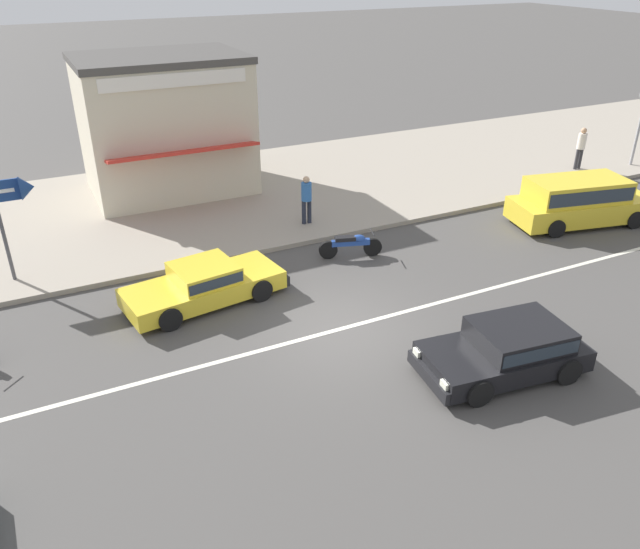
% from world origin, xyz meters
% --- Properties ---
extents(ground_plane, '(160.00, 160.00, 0.00)m').
position_xyz_m(ground_plane, '(0.00, 0.00, 0.00)').
color(ground_plane, '#4C4947').
extents(lane_centre_stripe, '(50.40, 0.14, 0.01)m').
position_xyz_m(lane_centre_stripe, '(0.00, 0.00, 0.00)').
color(lane_centre_stripe, silver).
rests_on(lane_centre_stripe, ground).
extents(kerb_strip, '(68.00, 10.00, 0.15)m').
position_xyz_m(kerb_strip, '(0.00, 9.79, 0.07)').
color(kerb_strip, '#9E9384').
rests_on(kerb_strip, ground).
extents(hatchback_black_1, '(3.79, 2.15, 1.10)m').
position_xyz_m(hatchback_black_1, '(2.48, -3.08, 0.59)').
color(hatchback_black_1, black).
rests_on(hatchback_black_1, ground).
extents(minivan_yellow_3, '(5.13, 2.73, 1.56)m').
position_xyz_m(minivan_yellow_3, '(10.28, 2.40, 0.85)').
color(minivan_yellow_3, yellow).
rests_on(minivan_yellow_3, ground).
extents(sedan_yellow_4, '(4.39, 2.19, 1.06)m').
position_xyz_m(sedan_yellow_4, '(-2.54, 2.76, 0.53)').
color(sedan_yellow_4, yellow).
rests_on(sedan_yellow_4, ground).
extents(motorcycle_1, '(1.86, 0.81, 0.80)m').
position_xyz_m(motorcycle_1, '(2.18, 3.44, 0.42)').
color(motorcycle_1, black).
rests_on(motorcycle_1, ground).
extents(arrow_signboard, '(1.64, 0.63, 2.86)m').
position_xyz_m(arrow_signboard, '(-6.44, 6.01, 2.55)').
color(arrow_signboard, '#4C4C51').
rests_on(arrow_signboard, kerb_strip).
extents(pedestrian_near_clock, '(0.34, 0.34, 1.63)m').
position_xyz_m(pedestrian_near_clock, '(1.95, 6.09, 1.10)').
color(pedestrian_near_clock, '#232838').
rests_on(pedestrian_near_clock, kerb_strip).
extents(pedestrian_mid_kerb, '(0.34, 0.34, 1.71)m').
position_xyz_m(pedestrian_mid_kerb, '(14.51, 6.41, 1.15)').
color(pedestrian_mid_kerb, '#333338').
rests_on(pedestrian_mid_kerb, kerb_strip).
extents(shopfront_mid_block, '(5.80, 5.01, 4.88)m').
position_xyz_m(shopfront_mid_block, '(-1.20, 11.47, 2.60)').
color(shopfront_mid_block, beige).
rests_on(shopfront_mid_block, kerb_strip).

